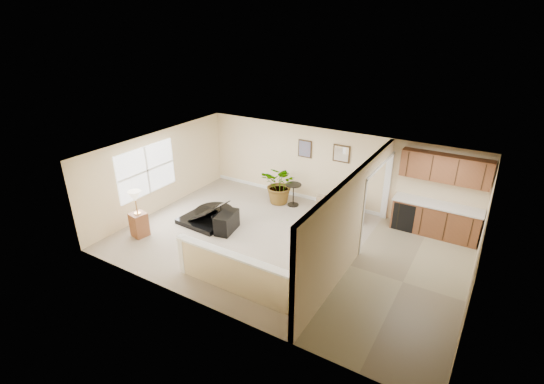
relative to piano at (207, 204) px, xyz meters
The scene contains 20 objects.
floor 2.77m from the piano, ahead, with size 9.00×9.00×0.00m, color tan.
back_wall 4.06m from the piano, 47.27° to the left, with size 9.00×0.04×2.50m, color beige.
front_wall 4.15m from the piano, 48.40° to the right, with size 9.00×0.04×2.50m, color beige.
left_wall 1.92m from the piano, behind, with size 0.04×6.00×2.50m, color beige.
right_wall 7.25m from the piano, ahead, with size 0.04×6.00×2.50m, color beige.
ceiling 3.34m from the piano, ahead, with size 9.00×6.00×0.04m, color white.
kitchen_vinyl 5.89m from the piano, ahead, with size 2.70×6.00×0.01m, color tan.
interior_partition 4.57m from the piano, ahead, with size 0.18×5.99×2.50m.
pony_half_wall 3.66m from the piano, 40.20° to the right, with size 3.42×0.22×1.00m.
left_window 2.06m from the piano, 162.45° to the right, with size 0.05×2.15×1.45m, color white.
wall_art_left 3.61m from the piano, 58.76° to the left, with size 0.48×0.04×0.58m.
wall_mirror 4.37m from the piano, 43.99° to the left, with size 0.55×0.04×0.55m.
kitchen_cabinets 6.49m from the piano, 24.35° to the left, with size 2.36×0.65×2.33m.
piano is the anchor object (origin of this frame).
piano_bench 0.97m from the piano, 14.17° to the right, with size 0.43×0.84×0.56m, color black.
loveseat 4.00m from the piano, 33.41° to the left, with size 1.65×1.27×0.78m.
accent_table 2.84m from the piano, 52.27° to the left, with size 0.51×0.51×0.74m.
palm_plant 2.55m from the piano, 59.44° to the left, with size 1.19×1.03×1.32m.
small_plant 4.55m from the piano, 29.63° to the left, with size 0.40×0.40×0.58m.
lamp_stand 1.99m from the piano, 121.66° to the right, with size 0.47×0.47×1.36m.
Camera 1 is at (4.39, -8.00, 5.65)m, focal length 26.00 mm.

